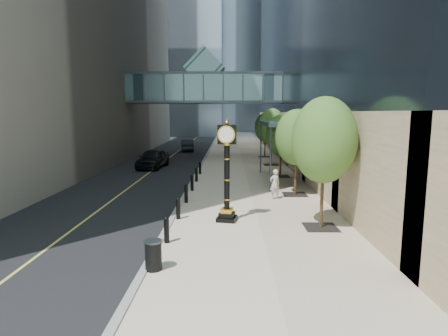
{
  "coord_description": "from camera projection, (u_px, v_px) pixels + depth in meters",
  "views": [
    {
      "loc": [
        -0.32,
        -12.58,
        4.94
      ],
      "look_at": [
        -0.62,
        7.09,
        2.03
      ],
      "focal_mm": 30.0,
      "sensor_mm": 36.0,
      "label": 1
    }
  ],
  "objects": [
    {
      "name": "ground",
      "position": [
        239.0,
        254.0,
        13.16
      ],
      "size": [
        320.0,
        320.0,
        0.0
      ],
      "primitive_type": "plane",
      "color": "gray",
      "rests_on": "ground"
    },
    {
      "name": "road",
      "position": [
        183.0,
        148.0,
        52.83
      ],
      "size": [
        8.0,
        180.0,
        0.02
      ],
      "primitive_type": "cube",
      "color": "black",
      "rests_on": "ground"
    },
    {
      "name": "sidewalk",
      "position": [
        239.0,
        148.0,
        52.7
      ],
      "size": [
        8.0,
        180.0,
        0.06
      ],
      "primitive_type": "cube",
      "color": "beige",
      "rests_on": "ground"
    },
    {
      "name": "curb",
      "position": [
        211.0,
        148.0,
        52.76
      ],
      "size": [
        0.25,
        180.0,
        0.07
      ],
      "primitive_type": "cube",
      "color": "gray",
      "rests_on": "ground"
    },
    {
      "name": "distant_tower_c",
      "position": [
        213.0,
        31.0,
        127.18
      ],
      "size": [
        22.0,
        22.0,
        65.0
      ],
      "primitive_type": "cube",
      "color": "#A9BDD5",
      "rests_on": "ground"
    },
    {
      "name": "skywalk",
      "position": [
        205.0,
        86.0,
        39.77
      ],
      "size": [
        17.0,
        4.2,
        5.8
      ],
      "color": "slate",
      "rests_on": "ground"
    },
    {
      "name": "entrance_canopy",
      "position": [
        284.0,
        123.0,
        26.34
      ],
      "size": [
        3.0,
        8.0,
        4.38
      ],
      "color": "#383F44",
      "rests_on": "ground"
    },
    {
      "name": "bollard_row",
      "position": [
        189.0,
        189.0,
        22.03
      ],
      "size": [
        0.2,
        16.2,
        0.9
      ],
      "color": "black",
      "rests_on": "sidewalk"
    },
    {
      "name": "street_trees",
      "position": [
        283.0,
        132.0,
        27.5
      ],
      "size": [
        2.7,
        28.54,
        5.56
      ],
      "color": "black",
      "rests_on": "sidewalk"
    },
    {
      "name": "street_clock",
      "position": [
        227.0,
        178.0,
        16.79
      ],
      "size": [
        1.01,
        1.01,
        4.55
      ],
      "rotation": [
        0.0,
        0.0,
        -0.2
      ],
      "color": "black",
      "rests_on": "sidewalk"
    },
    {
      "name": "trash_bin",
      "position": [
        153.0,
        256.0,
        11.67
      ],
      "size": [
        0.6,
        0.6,
        0.9
      ],
      "primitive_type": "cylinder",
      "rotation": [
        0.0,
        0.0,
        -0.16
      ],
      "color": "black",
      "rests_on": "sidewalk"
    },
    {
      "name": "pedestrian",
      "position": [
        275.0,
        184.0,
        21.28
      ],
      "size": [
        0.73,
        0.61,
        1.7
      ],
      "primitive_type": "imported",
      "rotation": [
        0.0,
        0.0,
        3.53
      ],
      "color": "beige",
      "rests_on": "sidewalk"
    },
    {
      "name": "car_near",
      "position": [
        153.0,
        158.0,
        33.6
      ],
      "size": [
        2.53,
        5.21,
        1.71
      ],
      "primitive_type": "imported",
      "rotation": [
        0.0,
        0.0,
        -0.1
      ],
      "color": "black",
      "rests_on": "road"
    },
    {
      "name": "car_far",
      "position": [
        187.0,
        145.0,
        48.43
      ],
      "size": [
        2.17,
        4.69,
        1.49
      ],
      "primitive_type": "imported",
      "rotation": [
        0.0,
        0.0,
        3.28
      ],
      "color": "black",
      "rests_on": "road"
    }
  ]
}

